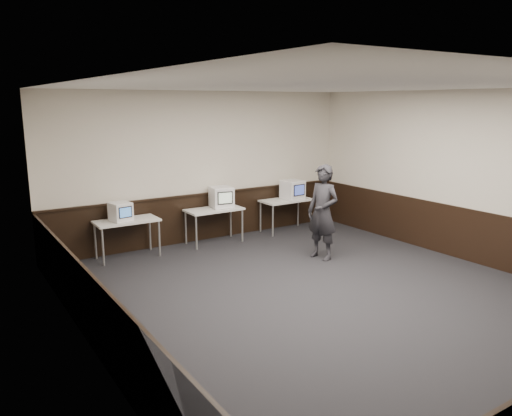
{
  "coord_description": "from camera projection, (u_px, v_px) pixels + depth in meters",
  "views": [
    {
      "loc": [
        -4.87,
        -5.56,
        2.97
      ],
      "look_at": [
        -0.23,
        1.6,
        1.15
      ],
      "focal_mm": 35.0,
      "sensor_mm": 36.0,
      "label": 1
    }
  ],
  "objects": [
    {
      "name": "desk_center",
      "position": [
        214.0,
        212.0,
        10.59
      ],
      "size": [
        1.2,
        0.6,
        0.75
      ],
      "color": "silver",
      "rests_on": "ground"
    },
    {
      "name": "wainscot_right",
      "position": [
        464.0,
        234.0,
        9.52
      ],
      "size": [
        0.04,
        7.98,
        1.0
      ],
      "primitive_type": "cube",
      "color": "black",
      "rests_on": "right_wall"
    },
    {
      "name": "wainscot_back",
      "position": [
        206.0,
        217.0,
        10.94
      ],
      "size": [
        6.98,
        0.04,
        1.0
      ],
      "primitive_type": "cube",
      "color": "black",
      "rests_on": "back_wall"
    },
    {
      "name": "desk_left",
      "position": [
        127.0,
        224.0,
        9.58
      ],
      "size": [
        1.2,
        0.6,
        0.75
      ],
      "color": "silver",
      "rests_on": "ground"
    },
    {
      "name": "desk_right",
      "position": [
        286.0,
        202.0,
        11.6
      ],
      "size": [
        1.2,
        0.6,
        0.75
      ],
      "color": "silver",
      "rests_on": "ground"
    },
    {
      "name": "wainscot_rail",
      "position": [
        206.0,
        194.0,
        10.81
      ],
      "size": [
        6.98,
        0.06,
        0.04
      ],
      "primitive_type": "cube",
      "color": "black",
      "rests_on": "wainscot_back"
    },
    {
      "name": "right_wall",
      "position": [
        470.0,
        177.0,
        9.3
      ],
      "size": [
        0.0,
        8.0,
        8.0
      ],
      "primitive_type": "plane",
      "rotation": [
        1.57,
        0.0,
        -1.57
      ],
      "color": "beige",
      "rests_on": "ground"
    },
    {
      "name": "ceiling",
      "position": [
        331.0,
        85.0,
        7.11
      ],
      "size": [
        8.0,
        8.0,
        0.0
      ],
      "primitive_type": "plane",
      "rotation": [
        3.14,
        0.0,
        0.0
      ],
      "color": "white",
      "rests_on": "back_wall"
    },
    {
      "name": "emac_left",
      "position": [
        121.0,
        212.0,
        9.46
      ],
      "size": [
        0.42,
        0.43,
        0.36
      ],
      "rotation": [
        0.0,
        0.0,
        0.17
      ],
      "color": "white",
      "rests_on": "desk_left"
    },
    {
      "name": "back_wall",
      "position": [
        205.0,
        167.0,
        10.73
      ],
      "size": [
        7.0,
        0.0,
        7.0
      ],
      "primitive_type": "plane",
      "rotation": [
        1.57,
        0.0,
        0.0
      ],
      "color": "beige",
      "rests_on": "ground"
    },
    {
      "name": "left_wall",
      "position": [
        89.0,
        227.0,
        5.58
      ],
      "size": [
        0.0,
        8.0,
        8.0
      ],
      "primitive_type": "plane",
      "rotation": [
        1.57,
        0.0,
        1.57
      ],
      "color": "beige",
      "rests_on": "ground"
    },
    {
      "name": "person",
      "position": [
        323.0,
        212.0,
        9.49
      ],
      "size": [
        0.57,
        0.74,
        1.82
      ],
      "primitive_type": "imported",
      "rotation": [
        0.0,
        0.0,
        -1.35
      ],
      "color": "#232227",
      "rests_on": "ground"
    },
    {
      "name": "wainscot_left",
      "position": [
        97.0,
        318.0,
        5.82
      ],
      "size": [
        0.04,
        7.98,
        1.0
      ],
      "primitive_type": "cube",
      "color": "black",
      "rests_on": "left_wall"
    },
    {
      "name": "emac_center",
      "position": [
        221.0,
        197.0,
        10.67
      ],
      "size": [
        0.52,
        0.54,
        0.45
      ],
      "rotation": [
        0.0,
        0.0,
        -0.17
      ],
      "color": "white",
      "rests_on": "desk_center"
    },
    {
      "name": "emac_right",
      "position": [
        293.0,
        190.0,
        11.6
      ],
      "size": [
        0.47,
        0.5,
        0.44
      ],
      "rotation": [
        0.0,
        0.0,
        0.08
      ],
      "color": "white",
      "rests_on": "desk_right"
    },
    {
      "name": "floor",
      "position": [
        324.0,
        296.0,
        7.77
      ],
      "size": [
        8.0,
        8.0,
        0.0
      ],
      "primitive_type": "plane",
      "color": "black",
      "rests_on": "ground"
    }
  ]
}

